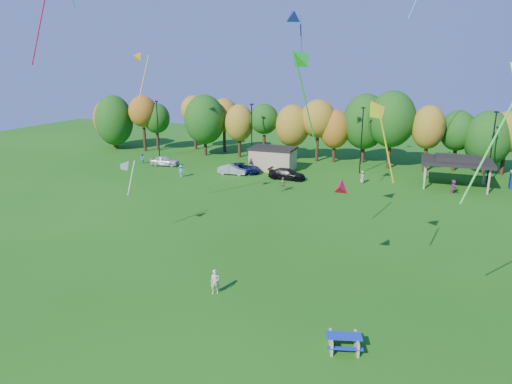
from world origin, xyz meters
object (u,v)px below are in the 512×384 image
(kite_flyer, at_px, (215,282))
(car_b, at_px, (233,170))
(car_a, at_px, (165,161))
(car_d, at_px, (287,174))
(picnic_table, at_px, (344,341))
(car_c, at_px, (243,168))

(kite_flyer, relative_size, car_b, 0.42)
(car_a, bearing_deg, car_b, -106.49)
(car_a, distance_m, car_d, 19.51)
(picnic_table, relative_size, car_c, 0.44)
(car_a, bearing_deg, picnic_table, -146.56)
(kite_flyer, xyz_separation_m, car_b, (-12.11, 31.50, -0.18))
(picnic_table, relative_size, kite_flyer, 1.32)
(kite_flyer, height_order, car_a, kite_flyer)
(picnic_table, height_order, car_b, car_b)
(kite_flyer, bearing_deg, car_b, 82.21)
(car_b, bearing_deg, car_d, -93.65)
(picnic_table, distance_m, kite_flyer, 9.58)
(picnic_table, bearing_deg, car_a, 116.68)
(kite_flyer, bearing_deg, car_d, 68.99)
(kite_flyer, relative_size, car_c, 0.34)
(kite_flyer, height_order, car_d, kite_flyer)
(picnic_table, relative_size, car_a, 0.52)
(car_c, bearing_deg, kite_flyer, -163.94)
(car_a, distance_m, car_c, 12.74)
(kite_flyer, xyz_separation_m, car_a, (-23.74, 33.11, -0.11))
(car_c, relative_size, car_d, 1.02)
(car_a, bearing_deg, kite_flyer, -152.96)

